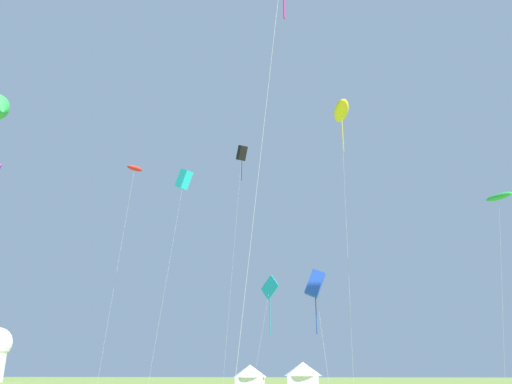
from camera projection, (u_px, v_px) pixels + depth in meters
name	position (u px, v px, depth m)	size (l,w,h in m)	color
kite_black_box	(242.00, 154.00, 66.39)	(2.49, 2.92, 29.91)	black
kite_blue_box	(315.00, 284.00, 41.45)	(1.78, 2.45, 9.91)	blue
kite_green_parafoil	(499.00, 197.00, 43.12)	(3.35, 2.39, 16.37)	green
kite_cyan_box	(184.00, 180.00, 50.63)	(2.97, 2.00, 21.05)	#1EB7CC
kite_cyan_diamond	(270.00, 290.00, 58.59)	(2.96, 2.99, 12.66)	#1EB7CC
kite_yellow_parafoil	(341.00, 111.00, 45.35)	(1.63, 3.91, 24.55)	yellow
kite_red_parafoil	(135.00, 169.00, 59.07)	(2.42, 2.53, 24.56)	red
festival_tent_right	(250.00, 375.00, 67.61)	(4.45, 4.45, 2.89)	white
festival_tent_left	(303.00, 373.00, 66.98)	(4.98, 4.98, 3.24)	white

